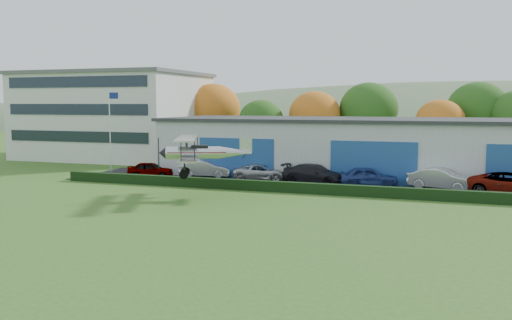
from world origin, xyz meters
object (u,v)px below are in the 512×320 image
(hangar, at_px, (381,147))
(car_2, at_px, (262,172))
(car_6, at_px, (512,184))
(car_4, at_px, (369,177))
(office_block, at_px, (115,115))
(car_3, at_px, (315,174))
(car_5, at_px, (442,179))
(car_1, at_px, (206,169))
(flagpole, at_px, (111,123))
(biplane, at_px, (201,151))
(car_0, at_px, (150,170))

(hangar, height_order, car_2, hangar)
(car_6, bearing_deg, car_4, 91.20)
(office_block, relative_size, car_3, 3.74)
(car_2, xyz_separation_m, car_5, (14.81, -0.50, 0.15))
(car_3, bearing_deg, office_block, 77.49)
(car_1, height_order, car_4, car_4)
(car_2, xyz_separation_m, car_4, (9.25, -0.73, 0.10))
(car_6, bearing_deg, flagpole, 93.45)
(car_1, relative_size, car_6, 0.77)
(flagpole, height_order, car_1, flagpole)
(car_4, xyz_separation_m, car_5, (5.56, 0.23, 0.05))
(hangar, relative_size, car_4, 8.86)
(car_3, distance_m, car_5, 9.98)
(flagpole, distance_m, car_2, 15.97)
(car_1, height_order, biplane, biplane)
(car_2, xyz_separation_m, car_3, (4.83, -0.58, 0.12))
(car_0, bearing_deg, car_1, -84.42)
(hangar, bearing_deg, car_6, -39.00)
(flagpole, bearing_deg, office_block, 121.97)
(car_1, bearing_deg, car_6, -104.66)
(office_block, relative_size, biplane, 2.76)
(office_block, relative_size, flagpole, 2.57)
(office_block, xyz_separation_m, car_4, (32.81, -14.16, -4.38))
(car_0, bearing_deg, car_5, -100.96)
(car_0, height_order, car_5, car_5)
(office_block, xyz_separation_m, car_1, (18.23, -13.43, -4.41))
(office_block, relative_size, car_6, 3.46)
(car_0, relative_size, car_3, 0.74)
(car_3, distance_m, car_4, 4.43)
(car_0, distance_m, car_2, 10.15)
(biplane, bearing_deg, hangar, 32.41)
(car_6, relative_size, biplane, 0.80)
(car_0, bearing_deg, car_2, -94.32)
(car_2, height_order, biplane, biplane)
(car_2, distance_m, car_4, 9.28)
(car_5, bearing_deg, car_6, -88.47)
(car_6, bearing_deg, car_2, 91.86)
(flagpole, distance_m, car_3, 20.67)
(flagpole, xyz_separation_m, car_0, (5.42, -2.07, -4.04))
(car_5, bearing_deg, biplane, 135.18)
(car_1, relative_size, car_3, 0.83)
(hangar, height_order, flagpole, flagpole)
(hangar, relative_size, flagpole, 5.08)
(hangar, xyz_separation_m, car_0, (-19.46, -8.04, -1.91))
(biplane, bearing_deg, car_0, 115.20)
(flagpole, xyz_separation_m, car_1, (10.12, -0.43, -3.98))
(car_6, bearing_deg, biplane, 116.78)
(car_4, relative_size, car_6, 0.77)
(car_0, distance_m, car_4, 19.29)
(car_3, bearing_deg, car_6, -80.94)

